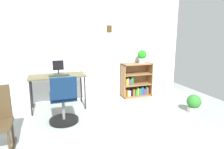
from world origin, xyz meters
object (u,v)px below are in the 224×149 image
at_px(office_chair, 63,103).
at_px(potted_plant_floor, 194,103).
at_px(monitor, 58,68).
at_px(desk, 57,78).
at_px(keyboard, 59,75).
at_px(bookshelf_low, 135,82).
at_px(potted_plant_on_shelf, 142,56).

xyz_separation_m(office_chair, potted_plant_floor, (2.51, -0.34, -0.19)).
bearing_deg(monitor, potted_plant_floor, -24.78).
height_order(desk, monitor, monitor).
relative_size(keyboard, bookshelf_low, 0.48).
bearing_deg(desk, monitor, 63.28).
bearing_deg(potted_plant_on_shelf, keyboard, -171.42).
bearing_deg(keyboard, potted_plant_floor, -21.62).
xyz_separation_m(keyboard, potted_plant_on_shelf, (2.00, 0.30, 0.28)).
xyz_separation_m(monitor, keyboard, (-0.00, -0.16, -0.13)).
relative_size(monitor, bookshelf_low, 0.35).
bearing_deg(potted_plant_floor, desk, 156.85).
xyz_separation_m(monitor, potted_plant_floor, (2.51, -1.16, -0.67)).
distance_m(desk, potted_plant_on_shelf, 2.08).
height_order(office_chair, potted_plant_on_shelf, potted_plant_on_shelf).
bearing_deg(bookshelf_low, potted_plant_on_shelf, -20.10).
xyz_separation_m(desk, potted_plant_floor, (2.55, -1.09, -0.47)).
bearing_deg(potted_plant_on_shelf, bookshelf_low, 159.90).
height_order(desk, potted_plant_floor, desk).
distance_m(office_chair, potted_plant_on_shelf, 2.31).
bearing_deg(potted_plant_floor, office_chair, 172.31).
bearing_deg(bookshelf_low, desk, -172.18).
bearing_deg(keyboard, office_chair, -89.95).
bearing_deg(bookshelf_low, monitor, -174.17).
bearing_deg(desk, potted_plant_floor, -23.15).
distance_m(office_chair, bookshelf_low, 2.12).
distance_m(monitor, office_chair, 0.95).
distance_m(desk, potted_plant_floor, 2.81).
distance_m(desk, bookshelf_low, 1.94).
xyz_separation_m(monitor, potted_plant_on_shelf, (2.00, 0.14, 0.15)).
xyz_separation_m(keyboard, office_chair, (0.00, -0.66, -0.35)).
height_order(bookshelf_low, potted_plant_on_shelf, potted_plant_on_shelf).
relative_size(monitor, keyboard, 0.73).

